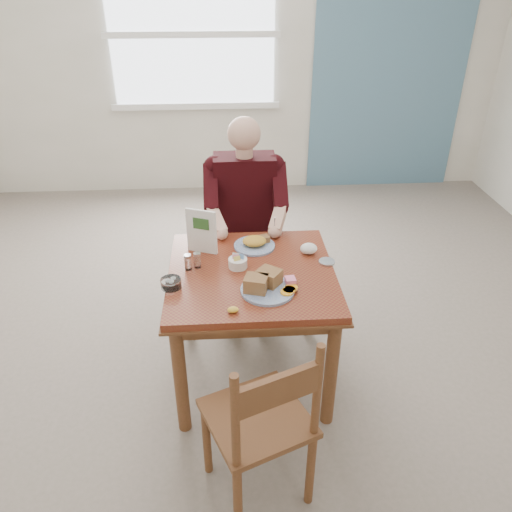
{
  "coord_description": "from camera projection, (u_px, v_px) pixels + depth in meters",
  "views": [
    {
      "loc": [
        -0.13,
        -2.29,
        2.19
      ],
      "look_at": [
        0.02,
        0.0,
        0.84
      ],
      "focal_mm": 35.0,
      "sensor_mm": 36.0,
      "label": 1
    }
  ],
  "objects": [
    {
      "name": "lemon_wedge",
      "position": [
        233.0,
        310.0,
        2.38
      ],
      "size": [
        0.07,
        0.06,
        0.03
      ],
      "primitive_type": "ellipsoid",
      "rotation": [
        0.0,
        0.0,
        -0.4
      ],
      "color": "gold",
      "rests_on": "table"
    },
    {
      "name": "shakers",
      "position": [
        193.0,
        261.0,
        2.71
      ],
      "size": [
        0.1,
        0.07,
        0.09
      ],
      "color": "white",
      "rests_on": "table"
    },
    {
      "name": "diner",
      "position": [
        245.0,
        206.0,
        3.29
      ],
      "size": [
        0.53,
        0.56,
        1.39
      ],
      "color": "tan",
      "rests_on": "chair_far"
    },
    {
      "name": "wall_back",
      "position": [
        234.0,
        56.0,
        4.96
      ],
      "size": [
        5.5,
        0.0,
        5.5
      ],
      "primitive_type": "plane",
      "rotation": [
        1.57,
        0.0,
        0.0
      ],
      "color": "silver",
      "rests_on": "ground"
    },
    {
      "name": "creamer",
      "position": [
        171.0,
        283.0,
        2.56
      ],
      "size": [
        0.13,
        0.13,
        0.05
      ],
      "color": "white",
      "rests_on": "table"
    },
    {
      "name": "napkin",
      "position": [
        309.0,
        249.0,
        2.86
      ],
      "size": [
        0.12,
        0.11,
        0.06
      ],
      "primitive_type": "ellipsoid",
      "rotation": [
        0.0,
        0.0,
        0.35
      ],
      "color": "white",
      "rests_on": "table"
    },
    {
      "name": "table",
      "position": [
        252.0,
        288.0,
        2.77
      ],
      "size": [
        0.92,
        0.92,
        0.75
      ],
      "color": "brown",
      "rests_on": "ground"
    },
    {
      "name": "near_plate",
      "position": [
        266.0,
        284.0,
        2.53
      ],
      "size": [
        0.37,
        0.37,
        0.09
      ],
      "color": "white",
      "rests_on": "table"
    },
    {
      "name": "chair_near",
      "position": [
        262.0,
        423.0,
        2.15
      ],
      "size": [
        0.55,
        0.55,
        0.95
      ],
      "color": "brown",
      "rests_on": "ground"
    },
    {
      "name": "caddy",
      "position": [
        238.0,
        263.0,
        2.73
      ],
      "size": [
        0.13,
        0.13,
        0.08
      ],
      "color": "white",
      "rests_on": "table"
    },
    {
      "name": "chair_far",
      "position": [
        245.0,
        243.0,
        3.53
      ],
      "size": [
        0.42,
        0.42,
        0.95
      ],
      "color": "brown",
      "rests_on": "ground"
    },
    {
      "name": "far_plate",
      "position": [
        255.0,
        243.0,
        2.93
      ],
      "size": [
        0.3,
        0.3,
        0.07
      ],
      "color": "white",
      "rests_on": "table"
    },
    {
      "name": "metal_dish",
      "position": [
        327.0,
        262.0,
        2.78
      ],
      "size": [
        0.09,
        0.09,
        0.01
      ],
      "primitive_type": "cylinder",
      "rotation": [
        0.0,
        0.0,
        0.02
      ],
      "color": "silver",
      "rests_on": "table"
    },
    {
      "name": "window",
      "position": [
        192.0,
        34.0,
        4.81
      ],
      "size": [
        1.72,
        0.04,
        1.42
      ],
      "color": "white",
      "rests_on": "wall_back"
    },
    {
      "name": "accent_panel",
      "position": [
        392.0,
        54.0,
        5.03
      ],
      "size": [
        1.6,
        0.02,
        2.8
      ],
      "primitive_type": "cube",
      "color": "slate",
      "rests_on": "ground"
    },
    {
      "name": "menu",
      "position": [
        202.0,
        231.0,
        2.82
      ],
      "size": [
        0.17,
        0.08,
        0.27
      ],
      "color": "white",
      "rests_on": "table"
    },
    {
      "name": "floor",
      "position": [
        252.0,
        373.0,
        3.09
      ],
      "size": [
        6.0,
        6.0,
        0.0
      ],
      "primitive_type": "plane",
      "color": "#6A6256",
      "rests_on": "ground"
    }
  ]
}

